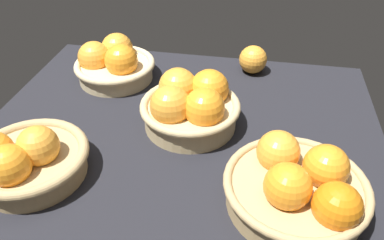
# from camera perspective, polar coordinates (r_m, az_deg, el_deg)

# --- Properties ---
(market_tray) EXTENTS (0.84, 0.72, 0.03)m
(market_tray) POSITION_cam_1_polar(r_m,az_deg,el_deg) (0.81, -1.85, -2.83)
(market_tray) COLOR black
(market_tray) RESTS_ON ground
(basket_far_left) EXTENTS (0.20, 0.20, 0.10)m
(basket_far_left) POSITION_cam_1_polar(r_m,az_deg,el_deg) (0.99, -11.67, 8.32)
(basket_far_left) COLOR #D3BC8C
(basket_far_left) RESTS_ON market_tray
(basket_center) EXTENTS (0.21, 0.21, 0.11)m
(basket_center) POSITION_cam_1_polar(r_m,az_deg,el_deg) (0.79, -0.25, 2.19)
(basket_center) COLOR tan
(basket_center) RESTS_ON market_tray
(basket_near_left) EXTENTS (0.21, 0.21, 0.10)m
(basket_near_left) POSITION_cam_1_polar(r_m,az_deg,el_deg) (0.74, -23.63, -5.40)
(basket_near_left) COLOR tan
(basket_near_left) RESTS_ON market_tray
(basket_near_right) EXTENTS (0.24, 0.24, 0.11)m
(basket_near_right) POSITION_cam_1_polar(r_m,az_deg,el_deg) (0.65, 15.66, -9.53)
(basket_near_right) COLOR tan
(basket_near_right) RESTS_ON market_tray
(loose_orange_front_gap) EXTENTS (0.07, 0.07, 0.07)m
(loose_orange_front_gap) POSITION_cam_1_polar(r_m,az_deg,el_deg) (1.01, 9.11, 8.93)
(loose_orange_front_gap) COLOR #F49E33
(loose_orange_front_gap) RESTS_ON market_tray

